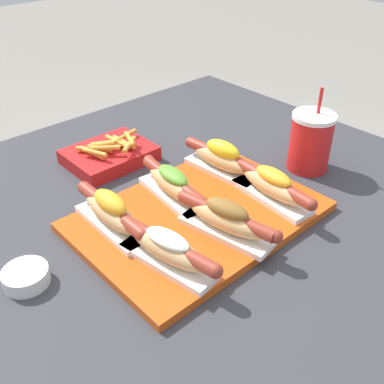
# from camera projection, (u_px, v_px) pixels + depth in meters

# --- Properties ---
(patio_table) EXTENTS (1.22, 1.19, 0.73)m
(patio_table) POSITION_uv_depth(u_px,v_px,m) (197.00, 329.00, 1.14)
(patio_table) COLOR #333338
(patio_table) RESTS_ON ground_plane
(serving_tray) EXTENTS (0.48, 0.34, 0.02)m
(serving_tray) POSITION_uv_depth(u_px,v_px,m) (199.00, 216.00, 0.92)
(serving_tray) COLOR #CC4C14
(serving_tray) RESTS_ON patio_table
(hot_dog_0) EXTENTS (0.09, 0.23, 0.06)m
(hot_dog_0) POSITION_uv_depth(u_px,v_px,m) (168.00, 249.00, 0.77)
(hot_dog_0) COLOR white
(hot_dog_0) RESTS_ON serving_tray
(hot_dog_1) EXTENTS (0.09, 0.22, 0.07)m
(hot_dog_1) POSITION_uv_depth(u_px,v_px,m) (227.00, 219.00, 0.84)
(hot_dog_1) COLOR white
(hot_dog_1) RESTS_ON serving_tray
(hot_dog_2) EXTENTS (0.07, 0.23, 0.07)m
(hot_dog_2) POSITION_uv_depth(u_px,v_px,m) (272.00, 185.00, 0.93)
(hot_dog_2) COLOR white
(hot_dog_2) RESTS_ON serving_tray
(hot_dog_3) EXTENTS (0.06, 0.23, 0.08)m
(hot_dog_3) POSITION_uv_depth(u_px,v_px,m) (111.00, 212.00, 0.85)
(hot_dog_3) COLOR white
(hot_dog_3) RESTS_ON serving_tray
(hot_dog_4) EXTENTS (0.08, 0.23, 0.07)m
(hot_dog_4) POSITION_uv_depth(u_px,v_px,m) (173.00, 184.00, 0.94)
(hot_dog_4) COLOR white
(hot_dog_4) RESTS_ON serving_tray
(hot_dog_5) EXTENTS (0.07, 0.23, 0.08)m
(hot_dog_5) POSITION_uv_depth(u_px,v_px,m) (222.00, 159.00, 1.02)
(hot_dog_5) COLOR white
(hot_dog_5) RESTS_ON serving_tray
(sauce_bowl) EXTENTS (0.08, 0.08, 0.03)m
(sauce_bowl) POSITION_uv_depth(u_px,v_px,m) (26.00, 276.00, 0.76)
(sauce_bowl) COLOR silver
(sauce_bowl) RESTS_ON patio_table
(drink_cup) EXTENTS (0.10, 0.10, 0.20)m
(drink_cup) POSITION_uv_depth(u_px,v_px,m) (310.00, 142.00, 1.06)
(drink_cup) COLOR red
(drink_cup) RESTS_ON patio_table
(fries_basket) EXTENTS (0.20, 0.16, 0.06)m
(fries_basket) POSITION_uv_depth(u_px,v_px,m) (110.00, 154.00, 1.11)
(fries_basket) COLOR #B21919
(fries_basket) RESTS_ON patio_table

